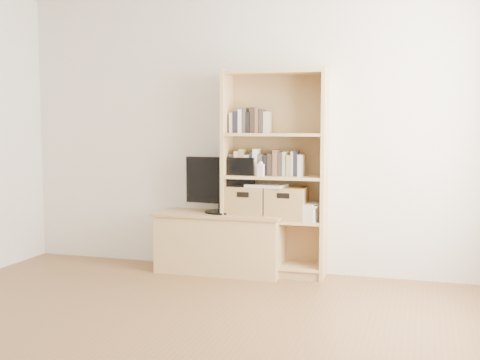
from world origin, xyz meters
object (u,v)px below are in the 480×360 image
at_px(tv_stand, 220,244).
at_px(laptop, 267,186).
at_px(television, 220,185).
at_px(basket_left, 248,202).
at_px(basket_right, 287,203).
at_px(baby_monitor, 261,170).
at_px(bookshelf, 275,173).

relative_size(tv_stand, laptop, 3.38).
height_order(television, basket_left, television).
xyz_separation_m(tv_stand, basket_right, (0.61, 0.05, 0.39)).
distance_m(television, basket_right, 0.63).
height_order(baby_monitor, basket_right, baby_monitor).
bearing_deg(bookshelf, tv_stand, -175.93).
height_order(television, baby_monitor, television).
bearing_deg(tv_stand, basket_right, 4.12).
distance_m(tv_stand, laptop, 0.70).
bearing_deg(television, baby_monitor, -4.12).
relative_size(television, basket_right, 1.87).
xyz_separation_m(tv_stand, basket_left, (0.25, 0.04, 0.39)).
xyz_separation_m(tv_stand, television, (0.00, 0.00, 0.54)).
bearing_deg(basket_right, television, -175.82).
bearing_deg(basket_left, baby_monitor, -31.32).
bearing_deg(tv_stand, baby_monitor, -8.30).
distance_m(bookshelf, baby_monitor, 0.15).
relative_size(bookshelf, baby_monitor, 17.03).
relative_size(bookshelf, laptop, 5.44).
bearing_deg(tv_stand, bookshelf, 5.35).
bearing_deg(basket_left, bookshelf, 4.03).
relative_size(bookshelf, basket_left, 5.29).
height_order(tv_stand, bookshelf, bookshelf).
distance_m(television, baby_monitor, 0.43).
xyz_separation_m(baby_monitor, basket_right, (0.21, 0.10, -0.30)).
bearing_deg(baby_monitor, tv_stand, -178.37).
relative_size(tv_stand, baby_monitor, 10.59).
bearing_deg(television, tv_stand, 0.00).
bearing_deg(laptop, tv_stand, -170.20).
xyz_separation_m(basket_left, laptop, (0.18, -0.01, 0.16)).
bearing_deg(basket_left, tv_stand, -170.33).
height_order(television, basket_right, television).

